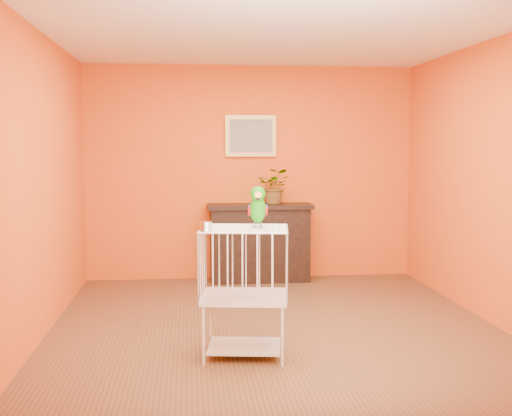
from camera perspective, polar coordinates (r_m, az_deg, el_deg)
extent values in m
plane|color=brown|center=(5.86, 1.69, -10.58)|extent=(4.50, 4.50, 0.00)
plane|color=#E54B15|center=(7.87, -0.48, 3.15)|extent=(4.00, 0.00, 4.00)
plane|color=#E54B15|center=(3.43, 6.80, 0.09)|extent=(4.00, 0.00, 4.00)
plane|color=#E54B15|center=(5.72, -18.55, 1.99)|extent=(0.00, 4.50, 4.50)
plane|color=#E54B15|center=(6.23, 20.29, 2.20)|extent=(0.00, 4.50, 4.50)
plane|color=white|center=(5.71, 1.76, 15.35)|extent=(4.50, 4.50, 0.00)
cube|color=black|center=(7.75, 0.33, -3.28)|extent=(1.18, 0.39, 0.88)
cube|color=black|center=(7.69, 0.33, 0.16)|extent=(1.25, 0.45, 0.05)
cube|color=black|center=(7.58, 0.47, -3.48)|extent=(0.82, 0.02, 0.44)
cube|color=#512917|center=(7.69, -1.45, -4.08)|extent=(0.05, 0.18, 0.27)
cube|color=#2B4522|center=(7.70, -0.87, -4.07)|extent=(0.05, 0.18, 0.27)
cube|color=#512917|center=(7.71, -0.21, -4.06)|extent=(0.05, 0.18, 0.27)
cube|color=#2B4522|center=(7.72, 0.51, -4.05)|extent=(0.05, 0.18, 0.27)
cube|color=#512917|center=(7.73, 1.23, -4.03)|extent=(0.05, 0.18, 0.27)
imported|color=#26722D|center=(7.70, 1.66, 1.59)|extent=(0.49, 0.52, 0.33)
cube|color=#BF9544|center=(7.84, -0.47, 6.43)|extent=(0.62, 0.03, 0.50)
cube|color=gray|center=(7.82, -0.46, 6.43)|extent=(0.52, 0.01, 0.40)
cube|color=silver|center=(5.08, -1.04, -12.18)|extent=(0.61, 0.50, 0.02)
cube|color=silver|center=(4.97, -1.05, -7.91)|extent=(0.71, 0.59, 0.04)
cube|color=silver|center=(4.88, -1.06, -1.85)|extent=(0.71, 0.59, 0.01)
cylinder|color=silver|center=(4.84, -4.70, -11.28)|extent=(0.02, 0.02, 0.45)
cylinder|color=silver|center=(4.81, 2.36, -11.38)|extent=(0.02, 0.02, 0.45)
cylinder|color=silver|center=(5.27, -4.12, -9.88)|extent=(0.02, 0.02, 0.45)
cylinder|color=silver|center=(5.24, 2.33, -9.96)|extent=(0.02, 0.02, 0.45)
cylinder|color=silver|center=(4.70, -4.50, -1.62)|extent=(0.09, 0.09, 0.07)
cylinder|color=#59544C|center=(4.88, -0.14, -1.55)|extent=(0.01, 0.01, 0.05)
cylinder|color=#59544C|center=(4.88, 0.46, -1.55)|extent=(0.01, 0.01, 0.05)
ellipsoid|color=#0E9305|center=(4.87, 0.16, -0.15)|extent=(0.14, 0.19, 0.23)
ellipsoid|color=#0E9305|center=(4.82, 0.17, 1.26)|extent=(0.12, 0.13, 0.11)
cone|color=orange|center=(4.77, 0.17, 1.07)|extent=(0.06, 0.08, 0.07)
cone|color=black|center=(4.78, 0.17, 0.83)|extent=(0.03, 0.03, 0.03)
sphere|color=black|center=(4.80, -0.29, 1.39)|extent=(0.02, 0.02, 0.02)
sphere|color=black|center=(4.80, 0.63, 1.39)|extent=(0.02, 0.02, 0.02)
ellipsoid|color=#A50C0C|center=(4.88, -0.58, -0.26)|extent=(0.03, 0.07, 0.08)
ellipsoid|color=navy|center=(4.88, 0.90, -0.25)|extent=(0.03, 0.07, 0.08)
cone|color=#0E9305|center=(4.95, 0.15, -0.94)|extent=(0.09, 0.17, 0.13)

